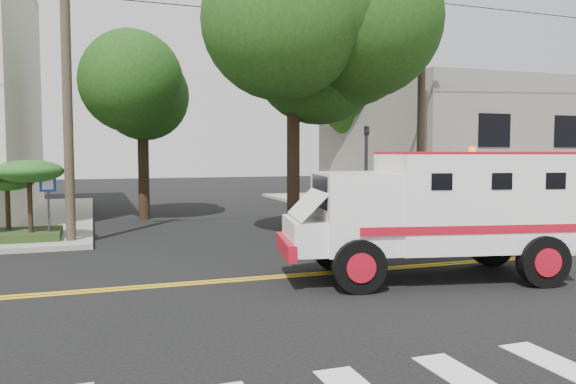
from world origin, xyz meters
name	(u,v)px	position (x,y,z in m)	size (l,w,h in m)	color
ground	(328,273)	(0.00, 0.00, 0.00)	(100.00, 100.00, 0.00)	black
sidewalk_ne	(461,202)	(13.50, 13.50, 0.07)	(17.00, 17.00, 0.15)	gray
building_right	(480,145)	(15.00, 14.00, 3.15)	(14.00, 12.00, 6.00)	slate
utility_pole_left	(67,90)	(-5.60, 6.00, 4.50)	(0.28, 0.28, 9.00)	#382D23
utility_pole_right	(421,103)	(6.30, 6.20, 4.50)	(0.28, 0.28, 9.00)	#382D23
tree_main	(309,17)	(1.94, 6.21, 7.20)	(6.08, 5.70, 9.85)	black
tree_left	(151,77)	(-2.68, 11.79, 5.73)	(4.48, 4.20, 7.70)	black
tree_right	(364,89)	(8.84, 15.77, 6.09)	(4.80, 4.50, 8.20)	black
traffic_signal	(366,167)	(3.80, 5.60, 2.23)	(0.15, 0.18, 3.60)	#3F3F42
accessibility_sign	(48,199)	(-6.20, 6.17, 1.37)	(0.45, 0.10, 2.02)	#3F3F42
palm_planter	(3,189)	(-7.44, 6.62, 1.65)	(3.52, 2.63, 2.36)	#1E3314
armored_truck	(437,207)	(2.00, -1.22, 1.55)	(6.30, 3.36, 2.73)	white
pedestrian_a	(463,203)	(7.65, 5.50, 0.90)	(0.55, 0.36, 1.50)	gray
pedestrian_b	(374,195)	(5.50, 8.21, 1.04)	(0.87, 0.68, 1.79)	gray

